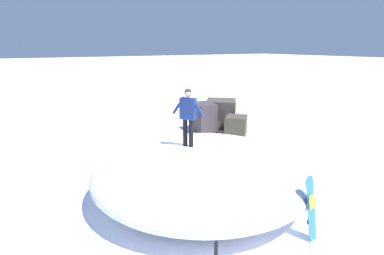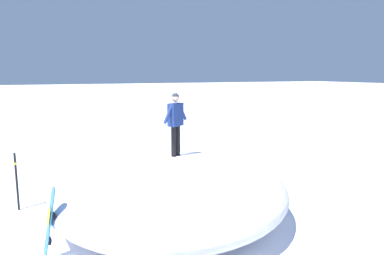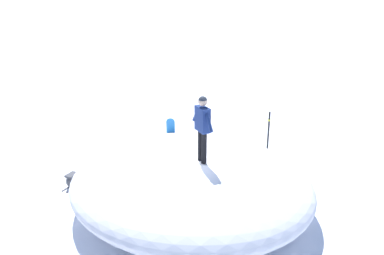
# 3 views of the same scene
# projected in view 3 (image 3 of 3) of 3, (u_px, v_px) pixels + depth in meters

# --- Properties ---
(ground) EXTENTS (240.00, 240.00, 0.00)m
(ground) POSITION_uv_depth(u_px,v_px,m) (177.00, 207.00, 11.73)
(ground) COLOR white
(snow_mound) EXTENTS (8.84, 8.62, 1.63)m
(snow_mound) POSITION_uv_depth(u_px,v_px,m) (190.00, 183.00, 11.33)
(snow_mound) COLOR white
(snow_mound) RESTS_ON ground
(snowboarder_standing) EXTENTS (0.65, 0.92, 1.76)m
(snowboarder_standing) POSITION_uv_depth(u_px,v_px,m) (202.00, 123.00, 10.35)
(snowboarder_standing) COLOR black
(snowboarder_standing) RESTS_ON snow_mound
(snowboard_primary_upright) EXTENTS (0.33, 0.35, 1.63)m
(snowboard_primary_upright) POSITION_uv_depth(u_px,v_px,m) (171.00, 138.00, 14.33)
(snowboard_primary_upright) COLOR #2672BF
(snowboard_primary_upright) RESTS_ON ground
(backpack_near) EXTENTS (0.45, 0.69, 0.45)m
(backpack_near) POSITION_uv_depth(u_px,v_px,m) (73.00, 180.00, 12.75)
(backpack_near) COLOR #4C4C51
(backpack_near) RESTS_ON ground
(trail_marker_pole) EXTENTS (0.10, 0.10, 1.70)m
(trail_marker_pole) POSITION_uv_depth(u_px,v_px,m) (268.00, 133.00, 14.62)
(trail_marker_pole) COLOR black
(trail_marker_pole) RESTS_ON ground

